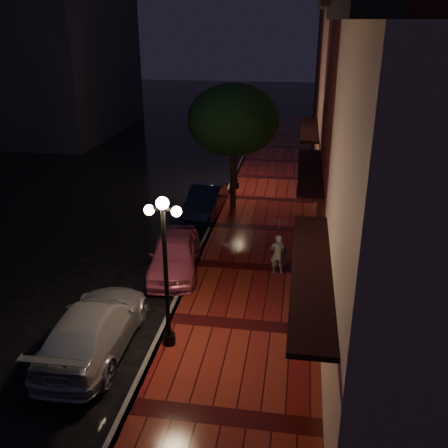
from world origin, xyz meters
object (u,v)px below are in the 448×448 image
Objects in this scene: streetlamp_near at (165,265)px; woman_with_umbrella at (279,238)px; street_tree at (234,122)px; silver_car at (94,327)px; streetlamp_far at (236,143)px; parking_meter at (195,252)px; pink_car at (175,254)px; navy_car at (205,201)px.

streetlamp_near reaches higher than woman_with_umbrella.
street_tree is at bearing -74.88° from woman_with_umbrella.
silver_car is at bearing -101.23° from street_tree.
streetlamp_far reaches higher than silver_car.
silver_car is 2.38× the size of woman_with_umbrella.
pink_car is at bearing -176.67° from parking_meter.
woman_with_umbrella is at bearing 12.52° from parking_meter.
streetlamp_far is at bearing 90.00° from streetlamp_near.
street_tree is 1.39× the size of pink_car.
navy_car is (-1.21, -0.65, -3.58)m from street_tree.
streetlamp_far is 9.78m from pink_car.
navy_car is 0.83× the size of silver_car.
streetlamp_far is 3.66× the size of parking_meter.
woman_with_umbrella is (3.68, -5.68, 0.84)m from navy_car.
street_tree reaches higher than woman_with_umbrella.
navy_car is 1.97× the size of woman_with_umbrella.
pink_car is 1.03× the size of navy_car.
street_tree is at bearing -101.92° from silver_car.
streetlamp_near is at bearing -91.35° from street_tree.
streetlamp_near is 2.10× the size of woman_with_umbrella.
street_tree is at bearing 30.22° from navy_car.
streetlamp_near is 1.00× the size of streetlamp_far.
streetlamp_near is at bearing -85.92° from pink_car.
streetlamp_far is at bearing -79.90° from woman_with_umbrella.
pink_car is at bearing -3.01° from woman_with_umbrella.
navy_car is at bearing -96.27° from silver_car.
street_tree reaches higher than silver_car.
streetlamp_near is 0.74× the size of street_tree.
pink_car is at bearing -100.48° from street_tree.
streetlamp_near is at bearing -170.27° from silver_car.
streetlamp_far is at bearing -98.60° from silver_car.
streetlamp_near is at bearing 53.49° from woman_with_umbrella.
streetlamp_far reaches higher than navy_car.
parking_meter is at bearing -93.98° from street_tree.
streetlamp_near reaches higher than parking_meter.
street_tree reaches higher than streetlamp_near.
woman_with_umbrella is (2.73, -9.34, -1.09)m from streetlamp_far.
silver_car is at bearing -97.91° from streetlamp_far.
silver_car reaches higher than parking_meter.
streetlamp_near and streetlamp_far have the same top height.
parking_meter is at bearing 92.60° from streetlamp_near.
pink_car is at bearing -102.93° from silver_car.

